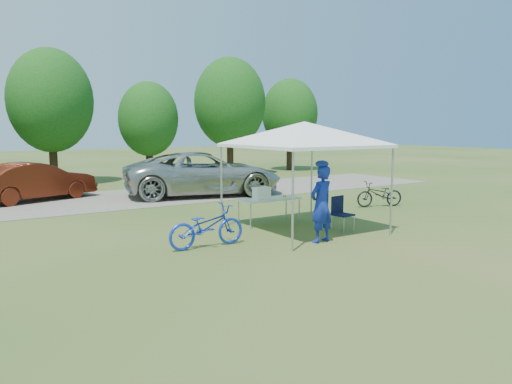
% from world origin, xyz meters
% --- Properties ---
extents(ground, '(100.00, 100.00, 0.00)m').
position_xyz_m(ground, '(0.00, 0.00, 0.00)').
color(ground, '#2D5119').
rests_on(ground, ground).
extents(gravel_strip, '(24.00, 5.00, 0.02)m').
position_xyz_m(gravel_strip, '(0.00, 8.00, 0.01)').
color(gravel_strip, gray).
rests_on(gravel_strip, ground).
extents(canopy, '(4.53, 4.53, 3.00)m').
position_xyz_m(canopy, '(0.00, 0.00, 2.65)').
color(canopy, '#A5A5AA').
rests_on(canopy, ground).
extents(treeline, '(24.89, 4.28, 6.30)m').
position_xyz_m(treeline, '(-0.29, 14.05, 3.53)').
color(treeline, '#382314').
rests_on(treeline, ground).
extents(folding_table, '(1.68, 0.70, 0.69)m').
position_xyz_m(folding_table, '(-0.16, 1.26, 0.65)').
color(folding_table, white).
rests_on(folding_table, ground).
extents(folding_chair, '(0.49, 0.51, 0.86)m').
position_xyz_m(folding_chair, '(0.84, -0.44, 0.51)').
color(folding_chair, black).
rests_on(folding_chair, ground).
extents(cooler, '(0.44, 0.30, 0.32)m').
position_xyz_m(cooler, '(-0.41, 1.26, 0.85)').
color(cooler, white).
rests_on(cooler, folding_table).
extents(ice_cream_cup, '(0.09, 0.09, 0.07)m').
position_xyz_m(ice_cream_cup, '(0.31, 1.21, 0.72)').
color(ice_cream_cup, gold).
rests_on(ice_cream_cup, folding_table).
extents(cyclist, '(0.69, 0.51, 1.74)m').
position_xyz_m(cyclist, '(-0.44, -1.18, 0.87)').
color(cyclist, '#122695').
rests_on(cyclist, ground).
extents(bike_blue, '(1.77, 0.64, 0.93)m').
position_xyz_m(bike_blue, '(-2.83, -0.19, 0.46)').
color(bike_blue, '#1639C7').
rests_on(bike_blue, ground).
extents(bike_dark, '(1.68, 1.04, 0.83)m').
position_xyz_m(bike_dark, '(4.49, 1.61, 0.42)').
color(bike_dark, black).
rests_on(bike_dark, ground).
extents(minivan, '(6.41, 4.18, 1.64)m').
position_xyz_m(minivan, '(0.92, 7.19, 0.84)').
color(minivan, '#B4B4AF').
rests_on(minivan, gravel_strip).
extents(sedan, '(4.35, 2.68, 1.35)m').
position_xyz_m(sedan, '(-4.66, 9.22, 0.70)').
color(sedan, '#541B0E').
rests_on(sedan, gravel_strip).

